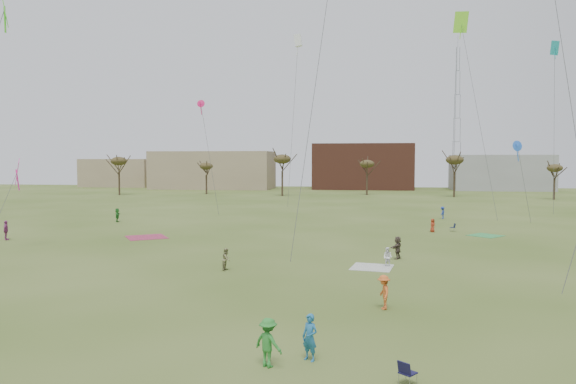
# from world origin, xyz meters

# --- Properties ---
(ground) EXTENTS (260.00, 260.00, 0.00)m
(ground) POSITION_xyz_m (0.00, 0.00, 0.00)
(ground) COLOR #3C5219
(ground) RESTS_ON ground
(flyer_near_center) EXTENTS (1.37, 1.18, 1.84)m
(flyer_near_center) POSITION_xyz_m (1.71, -5.38, 0.92)
(flyer_near_center) COLOR #2B832F
(flyer_near_center) RESTS_ON ground
(flyer_near_right) EXTENTS (0.79, 0.71, 1.81)m
(flyer_near_right) POSITION_xyz_m (3.19, -4.55, 0.91)
(flyer_near_right) COLOR #21679B
(flyer_near_right) RESTS_ON ground
(spectator_fore_b) EXTENTS (0.66, 0.81, 1.55)m
(spectator_fore_b) POSITION_xyz_m (-4.29, 11.43, 0.77)
(spectator_fore_b) COLOR #838053
(spectator_fore_b) RESTS_ON ground
(spectator_fore_c) EXTENTS (1.22, 1.71, 1.78)m
(spectator_fore_c) POSITION_xyz_m (7.88, 17.42, 0.89)
(spectator_fore_c) COLOR brown
(spectator_fore_c) RESTS_ON ground
(flyer_mid_b) EXTENTS (0.84, 1.25, 1.79)m
(flyer_mid_b) POSITION_xyz_m (6.28, 3.02, 0.89)
(flyer_mid_b) COLOR orange
(flyer_mid_b) RESTS_ON ground
(spectator_mid_d) EXTENTS (0.86, 1.20, 1.89)m
(spectator_mid_d) POSITION_xyz_m (-28.95, 22.15, 0.95)
(spectator_mid_d) COLOR #A14387
(spectator_mid_d) RESTS_ON ground
(spectator_mid_e) EXTENTS (0.87, 0.82, 1.42)m
(spectator_mid_e) POSITION_xyz_m (6.98, 14.17, 0.71)
(spectator_mid_e) COLOR white
(spectator_mid_e) RESTS_ON ground
(flyer_far_a) EXTENTS (0.96, 1.66, 1.71)m
(flyer_far_a) POSITION_xyz_m (-25.19, 37.89, 0.85)
(flyer_far_a) COLOR #2B822D
(flyer_far_a) RESTS_ON ground
(flyer_far_b) EXTENTS (0.81, 0.84, 1.45)m
(flyer_far_b) POSITION_xyz_m (12.59, 33.77, 0.73)
(flyer_far_b) COLOR #A1331B
(flyer_far_b) RESTS_ON ground
(flyer_far_c) EXTENTS (0.96, 1.20, 1.62)m
(flyer_far_c) POSITION_xyz_m (15.55, 47.24, 0.81)
(flyer_far_c) COLOR navy
(flyer_far_c) RESTS_ON ground
(blanket_cream) EXTENTS (3.28, 3.28, 0.03)m
(blanket_cream) POSITION_xyz_m (5.85, 13.78, 0.00)
(blanket_cream) COLOR silver
(blanket_cream) RESTS_ON ground
(blanket_plum) EXTENTS (5.16, 5.16, 0.03)m
(blanket_plum) POSITION_xyz_m (-16.26, 25.76, 0.00)
(blanket_plum) COLOR #A13151
(blanket_plum) RESTS_ON ground
(blanket_olive) EXTENTS (4.05, 4.05, 0.03)m
(blanket_olive) POSITION_xyz_m (17.62, 31.71, 0.00)
(blanket_olive) COLOR green
(blanket_olive) RESTS_ON ground
(camp_chair_center) EXTENTS (0.73, 0.74, 0.87)m
(camp_chair_center) POSITION_xyz_m (6.74, -6.30, 0.26)
(camp_chair_center) COLOR #151438
(camp_chair_center) RESTS_ON ground
(camp_chair_right) EXTENTS (0.60, 0.56, 0.87)m
(camp_chair_right) POSITION_xyz_m (14.81, 34.62, 0.26)
(camp_chair_right) COLOR #131B36
(camp_chair_right) RESTS_ON ground
(kites_aloft) EXTENTS (54.48, 66.30, 26.20)m
(kites_aloft) POSITION_xyz_m (0.95, 27.91, 19.66)
(kites_aloft) COLOR red
(kites_aloft) RESTS_ON ground
(tree_line) EXTENTS (117.44, 49.32, 8.91)m
(tree_line) POSITION_xyz_m (-2.85, 79.12, 7.09)
(tree_line) COLOR #3A2B1E
(tree_line) RESTS_ON ground
(building_tan) EXTENTS (32.00, 14.00, 10.00)m
(building_tan) POSITION_xyz_m (-35.00, 115.00, 5.00)
(building_tan) COLOR #937F60
(building_tan) RESTS_ON ground
(building_brick) EXTENTS (26.00, 16.00, 12.00)m
(building_brick) POSITION_xyz_m (5.00, 120.00, 6.00)
(building_brick) COLOR brown
(building_brick) RESTS_ON ground
(building_grey) EXTENTS (24.00, 12.00, 9.00)m
(building_grey) POSITION_xyz_m (40.00, 118.00, 4.50)
(building_grey) COLOR gray
(building_grey) RESTS_ON ground
(building_tan_west) EXTENTS (20.00, 12.00, 8.00)m
(building_tan_west) POSITION_xyz_m (-65.00, 122.00, 4.00)
(building_tan_west) COLOR #937F60
(building_tan_west) RESTS_ON ground
(radio_tower) EXTENTS (1.51, 1.72, 41.00)m
(radio_tower) POSITION_xyz_m (30.00, 125.00, 19.21)
(radio_tower) COLOR #9EA3A8
(radio_tower) RESTS_ON ground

